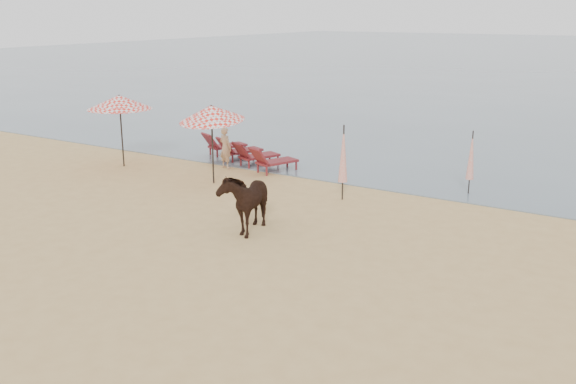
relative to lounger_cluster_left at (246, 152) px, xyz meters
The scene contains 8 objects.
ground 12.03m from the lounger_cluster_left, 63.31° to the right, with size 120.00×120.00×0.00m, color tan.
lounger_cluster_left is the anchor object (origin of this frame).
umbrella_open_left_a 4.78m from the lounger_cluster_left, 142.48° to the right, with size 2.26×2.26×2.58m.
umbrella_open_left_b 3.44m from the lounger_cluster_left, 75.62° to the right, with size 2.07×2.11×2.64m.
umbrella_closed_left 5.71m from the lounger_cluster_left, 23.92° to the right, with size 0.27×0.27×2.25m.
umbrella_closed_right 8.21m from the lounger_cluster_left, ahead, with size 0.24×0.24×1.97m.
cow 7.42m from the lounger_cluster_left, 54.39° to the right, with size 0.86×1.89×1.60m, color black.
beachgoer_left 1.00m from the lounger_cluster_left, 102.63° to the right, with size 0.54×0.35×1.47m, color tan.
Camera 1 is at (8.05, -7.91, 5.42)m, focal length 40.00 mm.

